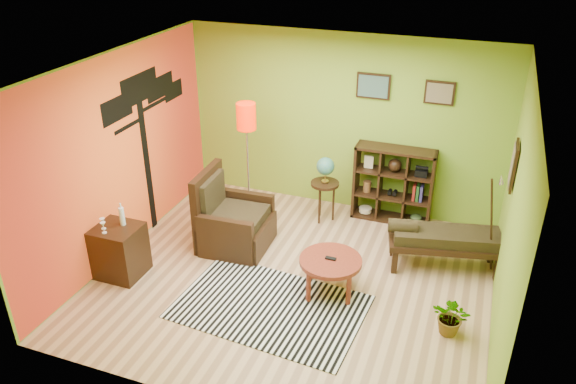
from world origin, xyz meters
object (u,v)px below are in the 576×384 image
(bench, at_px, (443,239))
(coffee_table, at_px, (330,264))
(armchair, at_px, (232,224))
(globe_table, at_px, (325,173))
(potted_plant, at_px, (451,320))
(cube_shelf, at_px, (394,185))
(side_cabinet, at_px, (119,250))
(floor_lamp, at_px, (247,128))

(bench, bearing_deg, coffee_table, -140.68)
(armchair, relative_size, globe_table, 1.08)
(potted_plant, bearing_deg, cube_shelf, 115.49)
(armchair, height_order, cube_shelf, cube_shelf)
(side_cabinet, relative_size, cube_shelf, 0.85)
(floor_lamp, distance_m, globe_table, 1.38)
(coffee_table, distance_m, globe_table, 1.87)
(globe_table, height_order, bench, globe_table)
(coffee_table, height_order, cube_shelf, cube_shelf)
(armchair, relative_size, cube_shelf, 0.95)
(armchair, height_order, side_cabinet, armchair)
(side_cabinet, xyz_separation_m, cube_shelf, (3.11, 2.69, 0.24))
(coffee_table, relative_size, floor_lamp, 0.41)
(cube_shelf, height_order, potted_plant, cube_shelf)
(cube_shelf, bearing_deg, bench, -50.93)
(armchair, xyz_separation_m, side_cabinet, (-1.08, -1.17, 0.02))
(armchair, distance_m, floor_lamp, 1.41)
(side_cabinet, bearing_deg, coffee_table, 12.18)
(globe_table, bearing_deg, side_cabinet, -132.53)
(armchair, xyz_separation_m, globe_table, (1.04, 1.15, 0.46))
(cube_shelf, relative_size, bench, 0.76)
(potted_plant, bearing_deg, floor_lamp, 153.70)
(bench, relative_size, potted_plant, 3.37)
(side_cabinet, distance_m, globe_table, 3.17)
(armchair, relative_size, potted_plant, 2.41)
(coffee_table, xyz_separation_m, side_cabinet, (-2.72, -0.59, -0.06))
(side_cabinet, xyz_separation_m, potted_plant, (4.26, 0.30, -0.18))
(cube_shelf, bearing_deg, coffee_table, -100.48)
(floor_lamp, bearing_deg, potted_plant, -26.30)
(side_cabinet, distance_m, bench, 4.30)
(coffee_table, height_order, armchair, armchair)
(side_cabinet, distance_m, potted_plant, 4.27)
(floor_lamp, xyz_separation_m, potted_plant, (3.21, -1.59, -1.37))
(armchair, xyz_separation_m, potted_plant, (3.17, -0.87, -0.16))
(floor_lamp, height_order, globe_table, floor_lamp)
(globe_table, xyz_separation_m, cube_shelf, (0.99, 0.38, -0.20))
(cube_shelf, bearing_deg, armchair, -143.02)
(cube_shelf, xyz_separation_m, bench, (0.87, -1.07, -0.15))
(coffee_table, bearing_deg, potted_plant, -10.76)
(globe_table, relative_size, cube_shelf, 0.88)
(floor_lamp, bearing_deg, globe_table, 21.73)
(side_cabinet, bearing_deg, armchair, 47.10)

